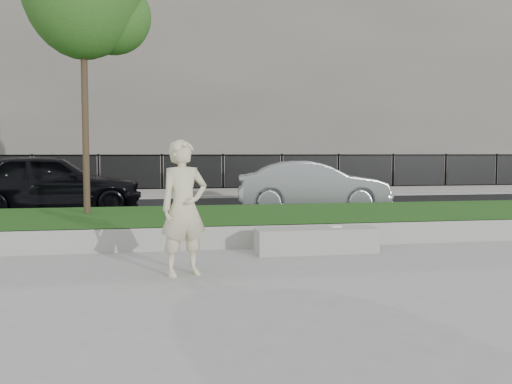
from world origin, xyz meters
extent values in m
plane|color=gray|center=(0.00, 0.00, 0.00)|extent=(90.00, 90.00, 0.00)
cube|color=#12340D|center=(0.00, 3.00, 0.20)|extent=(34.00, 4.00, 0.40)
cube|color=gray|center=(0.00, 1.04, 0.20)|extent=(34.00, 0.08, 0.40)
cube|color=black|center=(0.00, 8.50, 0.02)|extent=(34.00, 7.00, 0.04)
cube|color=gray|center=(0.00, 13.00, 0.06)|extent=(34.00, 3.00, 0.12)
cube|color=slate|center=(0.00, 12.00, 0.24)|extent=(32.00, 0.30, 0.24)
cube|color=black|center=(0.00, 12.00, 0.87)|extent=(32.00, 0.04, 1.50)
cube|color=black|center=(0.00, 12.00, 1.57)|extent=(32.00, 0.05, 0.05)
cube|color=black|center=(0.00, 12.00, 0.37)|extent=(32.00, 0.05, 0.05)
cube|color=#655F58|center=(0.00, 20.00, 5.00)|extent=(34.00, 10.00, 10.00)
cube|color=gray|center=(1.73, 0.40, 0.21)|extent=(2.03, 0.51, 0.41)
imported|color=beige|center=(-0.53, -0.94, 0.92)|extent=(0.78, 0.65, 1.84)
cube|color=white|center=(2.08, 0.48, 0.43)|extent=(0.23, 0.19, 0.02)
cylinder|color=#38281C|center=(-2.30, 3.66, 3.27)|extent=(0.14, 0.14, 5.74)
sphere|color=#2D531B|center=(-1.73, 3.89, 4.53)|extent=(1.61, 1.61, 1.61)
imported|color=black|center=(-3.63, 7.24, 0.85)|extent=(4.95, 2.42, 1.62)
imported|color=#919499|center=(3.48, 6.73, 0.73)|extent=(4.36, 2.02, 1.38)
camera|label=1|loc=(-0.95, -8.66, 1.67)|focal=40.00mm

